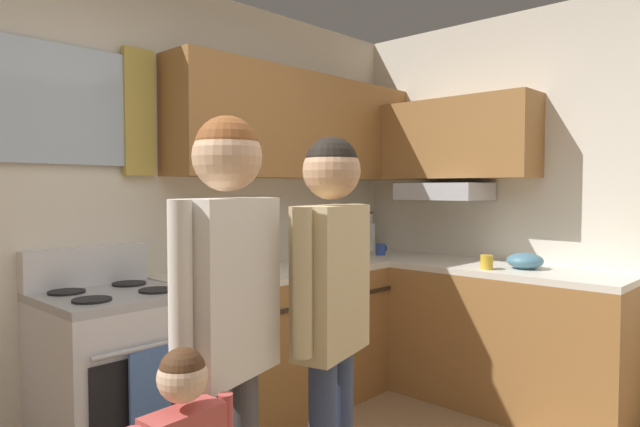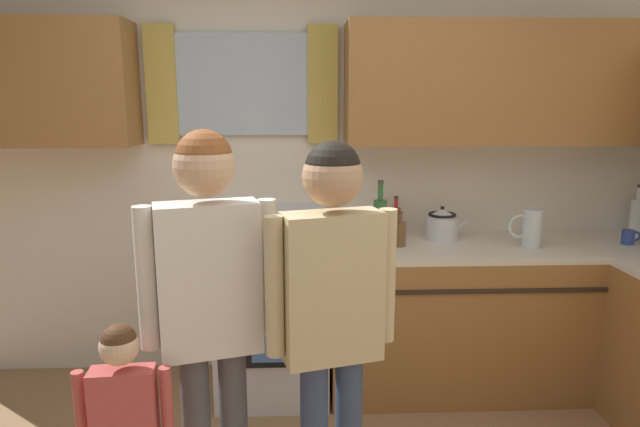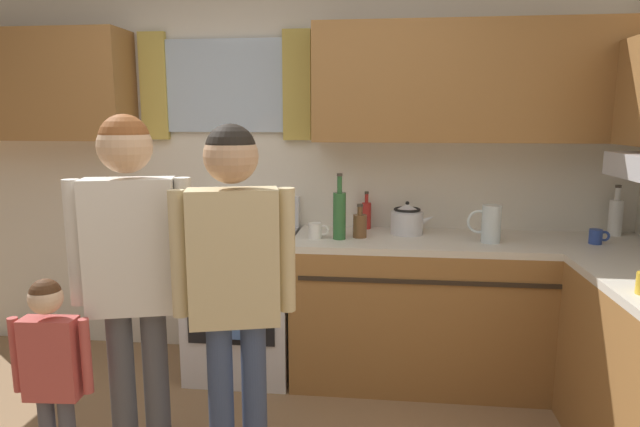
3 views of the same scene
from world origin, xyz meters
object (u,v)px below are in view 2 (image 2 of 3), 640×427
at_px(bottle_milk_white, 636,215).
at_px(small_child, 124,424).
at_px(stove_oven, 272,316).
at_px(mug_cobalt_blue, 628,237).
at_px(bottle_sauce_red, 395,220).
at_px(adult_holding_child, 209,295).
at_px(adult_in_plaid, 331,303).
at_px(water_pitcher, 530,228).
at_px(bottle_wine_green, 379,223).
at_px(stovetop_kettle, 441,224).
at_px(mug_ceramic_white, 354,241).
at_px(bottle_squat_brown, 398,233).

xyz_separation_m(bottle_milk_white, small_child, (-2.75, -1.53, -0.40)).
relative_size(stove_oven, mug_cobalt_blue, 9.58).
relative_size(stove_oven, bottle_sauce_red, 4.48).
xyz_separation_m(adult_holding_child, adult_in_plaid, (0.45, -0.04, -0.02)).
height_order(bottle_sauce_red, bottle_milk_white, bottle_milk_white).
height_order(bottle_sauce_red, water_pitcher, bottle_sauce_red).
bearing_deg(bottle_sauce_red, stove_oven, -162.31).
bearing_deg(bottle_sauce_red, bottle_wine_green, -114.56).
height_order(stove_oven, small_child, stove_oven).
bearing_deg(bottle_wine_green, stovetop_kettle, 25.32).
bearing_deg(bottle_milk_white, stove_oven, -174.82).
bearing_deg(adult_holding_child, bottle_wine_green, 53.42).
xyz_separation_m(mug_ceramic_white, water_pitcher, (1.01, 0.01, 0.06)).
bearing_deg(mug_ceramic_white, bottle_milk_white, 9.27).
relative_size(water_pitcher, small_child, 0.22).
bearing_deg(water_pitcher, stove_oven, 177.07).
bearing_deg(adult_in_plaid, bottle_milk_white, 34.64).
bearing_deg(stovetop_kettle, mug_ceramic_white, -160.33).
bearing_deg(stove_oven, bottle_squat_brown, -2.17).
bearing_deg(stovetop_kettle, bottle_milk_white, 4.53).
xyz_separation_m(bottle_sauce_red, bottle_squat_brown, (-0.03, -0.27, -0.02)).
xyz_separation_m(bottle_wine_green, mug_cobalt_blue, (1.48, 0.04, -0.11)).
xyz_separation_m(stove_oven, small_child, (-0.46, -1.32, 0.15)).
xyz_separation_m(bottle_milk_white, mug_ceramic_white, (-1.82, -0.30, -0.07)).
xyz_separation_m(mug_ceramic_white, small_child, (-0.93, -1.23, -0.33)).
distance_m(adult_in_plaid, small_child, 0.84).
height_order(water_pitcher, adult_in_plaid, adult_in_plaid).
bearing_deg(bottle_wine_green, small_child, -130.88).
height_order(bottle_wine_green, water_pitcher, bottle_wine_green).
bearing_deg(adult_holding_child, mug_ceramic_white, 58.56).
distance_m(water_pitcher, adult_in_plaid, 1.64).
bearing_deg(adult_in_plaid, bottle_sauce_red, 71.08).
distance_m(stovetop_kettle, water_pitcher, 0.50).
height_order(bottle_sauce_red, adult_in_plaid, adult_in_plaid).
xyz_separation_m(stovetop_kettle, small_child, (-1.48, -1.43, -0.38)).
bearing_deg(adult_holding_child, mug_cobalt_blue, 25.93).
relative_size(bottle_wine_green, stovetop_kettle, 1.44).
bearing_deg(bottle_wine_green, bottle_squat_brown, 25.72).
bearing_deg(bottle_squat_brown, adult_in_plaid, -111.64).
xyz_separation_m(stove_oven, bottle_wine_green, (0.62, -0.09, 0.58)).
height_order(bottle_milk_white, small_child, bottle_milk_white).
height_order(adult_in_plaid, small_child, adult_in_plaid).
xyz_separation_m(bottle_milk_white, water_pitcher, (-0.80, -0.28, -0.01)).
bearing_deg(bottle_wine_green, adult_holding_child, -126.58).
xyz_separation_m(mug_cobalt_blue, water_pitcher, (-0.60, -0.03, 0.07)).
relative_size(bottle_wine_green, water_pitcher, 1.79).
height_order(adult_holding_child, adult_in_plaid, adult_holding_child).
height_order(bottle_squat_brown, mug_cobalt_blue, bottle_squat_brown).
bearing_deg(water_pitcher, adult_in_plaid, -137.58).
distance_m(stove_oven, bottle_squat_brown, 0.89).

